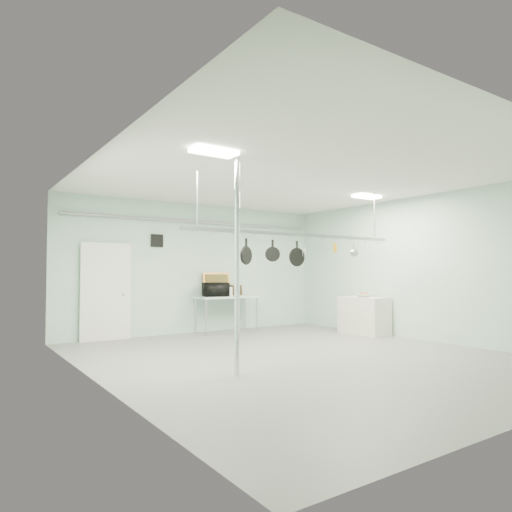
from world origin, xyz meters
TOP-DOWN VIEW (x-y plane):
  - floor at (0.00, 0.00)m, footprint 8.00×8.00m
  - ceiling at (0.00, 0.00)m, footprint 7.00×8.00m
  - back_wall at (0.00, 3.99)m, footprint 7.00×0.02m
  - right_wall at (3.49, 0.00)m, footprint 0.02×8.00m
  - door at (-2.30, 3.94)m, footprint 1.10×0.10m
  - wall_vent at (-1.10, 3.97)m, footprint 0.30×0.04m
  - conduit_pipe at (0.00, 3.90)m, footprint 6.60×0.07m
  - chrome_pole at (-1.70, -0.60)m, footprint 0.08×0.08m
  - prep_table at (0.60, 3.60)m, footprint 1.60×0.70m
  - side_cabinet at (3.15, 1.40)m, footprint 0.60×1.20m
  - pot_rack at (0.20, 0.30)m, footprint 4.80×0.06m
  - light_panel_left at (-2.20, -0.80)m, footprint 0.65×0.30m
  - light_panel_right at (2.40, 0.60)m, footprint 0.65×0.30m
  - microwave at (0.24, 3.52)m, footprint 0.70×0.57m
  - coffee_canister at (0.66, 3.58)m, footprint 0.17×0.17m
  - painting_large at (0.48, 3.90)m, footprint 0.79×0.17m
  - painting_small at (1.09, 3.90)m, footprint 0.30×0.08m
  - fruit_bowl at (3.11, 1.37)m, footprint 0.37×0.37m
  - skillet_left at (-0.96, 0.30)m, footprint 0.32×0.18m
  - skillet_mid at (-0.39, 0.30)m, footprint 0.25×0.19m
  - skillet_right at (0.17, 0.30)m, footprint 0.35×0.08m
  - whisk at (0.32, 0.30)m, footprint 0.18×0.18m
  - grater at (1.14, 0.30)m, footprint 0.08×0.03m
  - saucepan at (1.68, 0.30)m, footprint 0.17×0.14m
  - fruit_cluster at (3.11, 1.37)m, footprint 0.24×0.24m

SIDE VIEW (x-z plane):
  - floor at x=0.00m, z-range 0.00..0.00m
  - side_cabinet at x=3.15m, z-range 0.00..0.90m
  - prep_table at x=0.60m, z-range 0.38..1.28m
  - fruit_bowl at x=3.11m, z-range 0.90..0.99m
  - fruit_cluster at x=3.11m, z-range 0.94..1.03m
  - coffee_canister at x=0.66m, z-range 0.91..1.13m
  - painting_small at x=1.09m, z-range 0.90..1.16m
  - door at x=-2.30m, z-range -0.05..2.15m
  - microwave at x=0.24m, z-range 0.91..1.24m
  - painting_large at x=0.48m, z-range 0.90..1.49m
  - back_wall at x=0.00m, z-range 0.00..3.20m
  - right_wall at x=3.49m, z-range 0.00..3.20m
  - chrome_pole at x=-1.70m, z-range 0.00..3.20m
  - skillet_right at x=0.17m, z-range 1.61..2.09m
  - skillet_left at x=-0.96m, z-range 1.65..2.09m
  - skillet_mid at x=-0.39m, z-range 1.72..2.09m
  - whisk at x=0.32m, z-range 1.79..2.09m
  - saucepan at x=1.68m, z-range 1.83..2.09m
  - grater at x=1.14m, z-range 1.88..2.09m
  - pot_rack at x=0.20m, z-range 1.73..2.73m
  - wall_vent at x=-1.10m, z-range 2.10..2.40m
  - conduit_pipe at x=0.00m, z-range 2.71..2.79m
  - light_panel_left at x=-2.20m, z-range 3.14..3.19m
  - light_panel_right at x=2.40m, z-range 3.14..3.19m
  - ceiling at x=0.00m, z-range 3.18..3.20m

